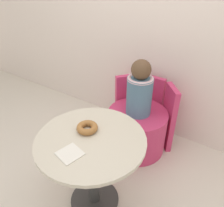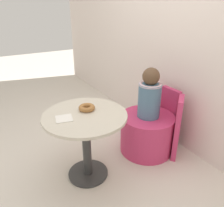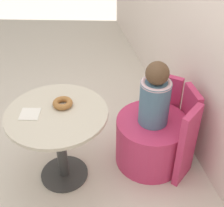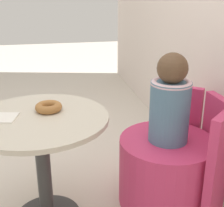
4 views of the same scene
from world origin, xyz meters
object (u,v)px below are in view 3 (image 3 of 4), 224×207
at_px(round_table, 58,129).
at_px(tub_chair, 150,141).
at_px(child_figure, 155,96).
at_px(donut, 63,103).

distance_m(round_table, tub_chair, 0.77).
relative_size(child_figure, donut, 3.62).
xyz_separation_m(tub_chair, donut, (-0.05, -0.67, 0.45)).
distance_m(child_figure, donut, 0.67).
xyz_separation_m(round_table, child_figure, (-0.02, 0.72, 0.17)).
bearing_deg(round_table, tub_chair, 91.82).
height_order(tub_chair, donut, donut).
distance_m(tub_chair, donut, 0.81).
bearing_deg(donut, tub_chair, 86.09).
height_order(round_table, tub_chair, round_table).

